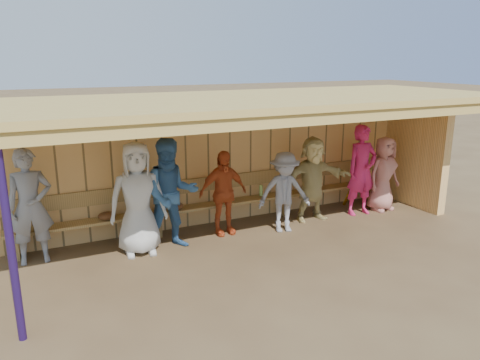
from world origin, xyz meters
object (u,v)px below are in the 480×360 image
object	(u,v)px
player_c	(171,194)
player_h	(383,174)
player_a	(30,207)
player_d	(223,193)
player_g	(362,170)
player_b	(138,199)
player_e	(284,192)
player_f	(312,179)
bench	(223,197)

from	to	relation	value
player_c	player_h	bearing A→B (deg)	6.91
player_a	player_d	xyz separation A→B (m)	(3.14, -0.18, -0.14)
player_a	player_g	world-z (taller)	player_g
player_b	player_c	size ratio (longest dim) A/B	0.99
player_d	player_g	bearing A→B (deg)	-3.87
player_a	player_h	size ratio (longest dim) A/B	1.17
player_d	player_g	size ratio (longest dim) A/B	0.84
player_c	player_g	world-z (taller)	player_c
player_a	player_e	size ratio (longest dim) A/B	1.22
player_h	player_b	bearing A→B (deg)	173.78
player_a	player_f	size ratio (longest dim) A/B	1.09
player_g	bench	distance (m)	2.87
player_b	player_d	distance (m)	1.60
player_d	player_e	distance (m)	1.12
player_e	bench	world-z (taller)	player_e
player_c	player_f	distance (m)	2.90
player_e	player_c	bearing A→B (deg)	-168.13
player_b	player_h	distance (m)	5.12
player_d	player_f	world-z (taller)	player_f
player_c	player_d	xyz separation A→B (m)	(1.02, 0.22, -0.16)
player_c	player_g	distance (m)	3.98
bench	player_e	bearing A→B (deg)	-44.73
player_c	bench	bearing A→B (deg)	36.50
player_b	player_d	xyz separation A→B (m)	(1.57, 0.20, -0.16)
player_h	player_f	bearing A→B (deg)	169.29
player_a	player_g	bearing A→B (deg)	-2.83
player_f	player_g	xyz separation A→B (m)	(1.09, -0.13, 0.09)
player_g	player_e	bearing A→B (deg)	-173.18
player_a	player_h	xyz separation A→B (m)	(6.68, -0.37, -0.13)
player_d	player_h	bearing A→B (deg)	-3.29
player_b	player_h	world-z (taller)	player_b
player_g	player_f	bearing A→B (deg)	175.06
player_b	bench	xyz separation A→B (m)	(1.78, 0.69, -0.40)
player_f	player_h	bearing A→B (deg)	-0.73
bench	player_b	bearing A→B (deg)	-158.89
player_h	bench	xyz separation A→B (m)	(-3.34, 0.68, -0.25)
player_b	player_g	bearing A→B (deg)	6.99
player_h	player_a	bearing A→B (deg)	170.50
player_g	player_a	bearing A→B (deg)	178.22
player_c	player_e	xyz separation A→B (m)	(2.08, -0.14, -0.19)
player_b	player_c	xyz separation A→B (m)	(0.55, -0.02, 0.01)
player_b	bench	world-z (taller)	player_b
player_c	player_d	size ratio (longest dim) A/B	1.21
player_c	player_h	world-z (taller)	player_c
player_b	player_e	distance (m)	2.64
player_g	player_b	bearing A→B (deg)	-178.18
player_b	player_c	distance (m)	0.55
player_f	player_d	bearing A→B (deg)	-178.30
player_e	player_a	bearing A→B (deg)	-171.65
player_h	player_c	bearing A→B (deg)	174.06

